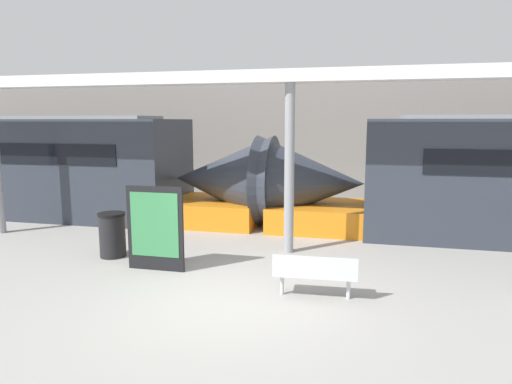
% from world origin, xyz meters
% --- Properties ---
extents(ground_plane, '(60.00, 60.00, 0.00)m').
position_xyz_m(ground_plane, '(0.00, 0.00, 0.00)').
color(ground_plane, '#9E9B96').
extents(station_wall, '(56.00, 0.20, 5.00)m').
position_xyz_m(station_wall, '(0.00, 11.24, 2.50)').
color(station_wall, gray).
rests_on(station_wall, ground_plane).
extents(train_right, '(18.54, 2.93, 3.20)m').
position_xyz_m(train_right, '(-9.69, 5.89, 1.51)').
color(train_right, '#2D333D').
rests_on(train_right, ground_plane).
extents(bench_near, '(1.47, 0.51, 0.78)m').
position_xyz_m(bench_near, '(1.47, 0.56, 0.47)').
color(bench_near, silver).
rests_on(bench_near, ground_plane).
extents(trash_bin, '(0.61, 0.61, 1.01)m').
position_xyz_m(trash_bin, '(-3.26, 1.96, 0.51)').
color(trash_bin, black).
rests_on(trash_bin, ground_plane).
extents(poster_board, '(1.22, 0.07, 1.75)m').
position_xyz_m(poster_board, '(-1.88, 1.31, 0.88)').
color(poster_board, black).
rests_on(poster_board, ground_plane).
extents(support_column_near, '(0.23, 0.23, 3.89)m').
position_xyz_m(support_column_near, '(0.56, 3.25, 1.95)').
color(support_column_near, gray).
rests_on(support_column_near, ground_plane).
extents(canopy_beam, '(28.00, 0.60, 0.28)m').
position_xyz_m(canopy_beam, '(0.56, 3.25, 4.03)').
color(canopy_beam, silver).
rests_on(canopy_beam, support_column_near).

